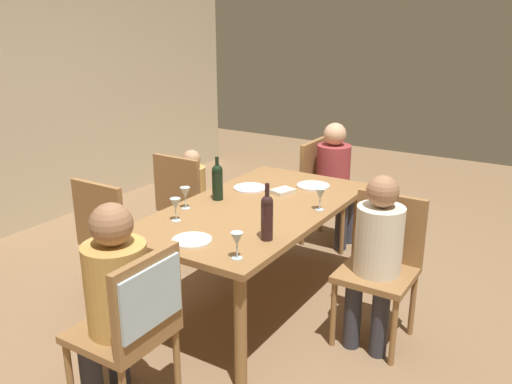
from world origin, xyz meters
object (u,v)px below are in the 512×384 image
(dining_table, at_px, (256,217))
(wine_glass_near_right, at_px, (320,195))
(chair_far_left, at_px, (113,232))
(dinner_plate_guest_right, at_px, (192,240))
(person_woman_host, at_px, (377,250))
(person_man_guest, at_px, (336,175))
(wine_glass_near_left, at_px, (185,193))
(person_child_small, at_px, (195,193))
(wine_bottle_dark_red, at_px, (267,216))
(person_man_bearded, at_px, (114,295))
(chair_left_end, at_px, (137,315))
(dinner_plate_guest_left, at_px, (250,188))
(chair_near, at_px, (382,258))
(dinner_plate_host, at_px, (313,186))
(wine_glass_far, at_px, (175,205))
(chair_far_right, at_px, (187,200))
(wine_bottle_tall_green, at_px, (217,181))
(wine_glass_centre, at_px, (237,240))
(chair_right_end, at_px, (324,185))

(dining_table, distance_m, wine_glass_near_right, 0.47)
(chair_far_left, xyz_separation_m, dinner_plate_guest_right, (-0.21, -0.88, 0.21))
(person_woman_host, relative_size, person_man_guest, 0.99)
(chair_far_left, bearing_deg, wine_glass_near_left, 22.21)
(chair_far_left, distance_m, person_woman_host, 1.81)
(person_child_small, xyz_separation_m, wine_glass_near_left, (-0.72, -0.50, 0.29))
(person_woman_host, bearing_deg, wine_bottle_dark_red, 39.63)
(person_man_bearded, height_order, person_man_guest, person_man_bearded)
(person_man_bearded, height_order, dinner_plate_guest_right, person_man_bearded)
(dinner_plate_guest_right, bearing_deg, person_child_small, 37.70)
(person_woman_host, xyz_separation_m, person_child_small, (0.46, 1.74, -0.08))
(chair_left_end, bearing_deg, person_man_bearded, 90.00)
(person_child_small, bearing_deg, wine_glass_near_left, -55.41)
(person_man_bearded, height_order, dinner_plate_guest_left, person_man_bearded)
(chair_near, bearing_deg, dinner_plate_guest_left, -10.80)
(chair_left_end, xyz_separation_m, person_man_bearded, (0.00, 0.15, 0.07))
(chair_near, height_order, dinner_plate_host, chair_near)
(person_child_small, relative_size, wine_glass_far, 6.28)
(person_man_bearded, relative_size, dinner_plate_guest_left, 4.65)
(person_man_guest, height_order, wine_glass_far, person_man_guest)
(chair_far_right, xyz_separation_m, person_woman_host, (-0.34, -1.74, 0.10))
(person_woman_host, height_order, person_child_small, person_woman_host)
(dinner_plate_guest_left, bearing_deg, person_man_guest, -15.06)
(dining_table, bearing_deg, wine_glass_far, 150.67)
(chair_far_left, xyz_separation_m, dinner_plate_host, (1.09, -1.01, 0.21))
(person_man_bearded, distance_m, person_man_guest, 2.57)
(chair_left_end, distance_m, person_man_bearded, 0.16)
(chair_near, height_order, wine_bottle_tall_green, wine_bottle_tall_green)
(wine_glass_near_left, bearing_deg, wine_glass_centre, -122.66)
(dinner_plate_guest_right, bearing_deg, wine_bottle_dark_red, -54.32)
(dining_table, xyz_separation_m, wine_glass_centre, (-0.76, -0.35, 0.19))
(wine_glass_centre, bearing_deg, chair_far_right, 48.68)
(dinner_plate_guest_left, bearing_deg, person_man_bearded, -172.32)
(wine_glass_near_right, xyz_separation_m, dinner_plate_guest_left, (0.14, 0.64, -0.10))
(dinner_plate_guest_right, bearing_deg, wine_glass_centre, -98.52)
(chair_far_left, bearing_deg, wine_glass_centre, -12.09)
(dining_table, relative_size, person_man_guest, 1.64)
(chair_far_left, relative_size, person_man_bearded, 0.80)
(chair_far_right, bearing_deg, person_man_guest, 47.08)
(person_child_small, height_order, dinner_plate_host, person_child_small)
(wine_bottle_dark_red, bearing_deg, dining_table, 38.12)
(wine_bottle_tall_green, relative_size, wine_glass_centre, 2.07)
(chair_near, bearing_deg, chair_left_end, 61.41)
(chair_left_end, height_order, person_woman_host, person_woman_host)
(dining_table, xyz_separation_m, chair_right_end, (1.28, 0.09, -0.13))
(chair_far_left, xyz_separation_m, person_child_small, (0.92, -0.00, 0.03))
(person_child_small, bearing_deg, person_man_bearded, -63.76)
(person_man_bearded, bearing_deg, dinner_plate_host, -4.99)
(chair_near, height_order, person_child_small, person_child_small)
(person_child_small, xyz_separation_m, dinner_plate_guest_left, (-0.13, -0.63, 0.19))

